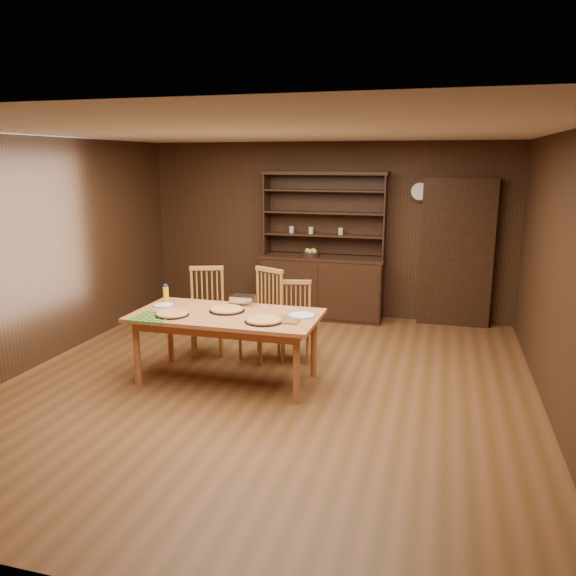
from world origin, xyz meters
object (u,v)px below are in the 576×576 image
(dining_table, at_px, (226,321))
(chair_center, at_px, (264,311))
(chair_left, at_px, (207,308))
(china_hutch, at_px, (322,279))
(juice_bottle, at_px, (166,294))
(chair_right, at_px, (296,318))

(dining_table, bearing_deg, chair_center, 79.65)
(dining_table, relative_size, chair_left, 1.85)
(china_hutch, distance_m, dining_table, 2.77)
(chair_left, height_order, juice_bottle, chair_left)
(dining_table, xyz_separation_m, chair_right, (0.53, 0.88, -0.18))
(juice_bottle, bearing_deg, chair_right, 22.67)
(china_hutch, relative_size, juice_bottle, 10.81)
(juice_bottle, bearing_deg, chair_left, 61.39)
(chair_right, bearing_deg, juice_bottle, -170.51)
(chair_right, height_order, juice_bottle, juice_bottle)
(china_hutch, relative_size, chair_right, 2.31)
(china_hutch, xyz_separation_m, dining_table, (-0.45, -2.73, 0.08))
(chair_left, relative_size, juice_bottle, 5.30)
(china_hutch, height_order, juice_bottle, china_hutch)
(chair_center, height_order, juice_bottle, chair_center)
(china_hutch, distance_m, chair_left, 2.18)
(chair_left, bearing_deg, chair_center, -18.71)
(dining_table, bearing_deg, china_hutch, 80.59)
(china_hutch, distance_m, chair_center, 1.94)
(china_hutch, height_order, chair_center, china_hutch)
(china_hutch, xyz_separation_m, chair_left, (-1.03, -1.92, -0.03))
(chair_center, distance_m, chair_right, 0.39)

